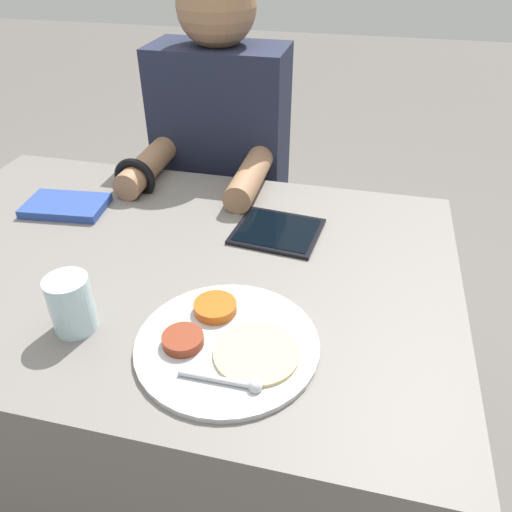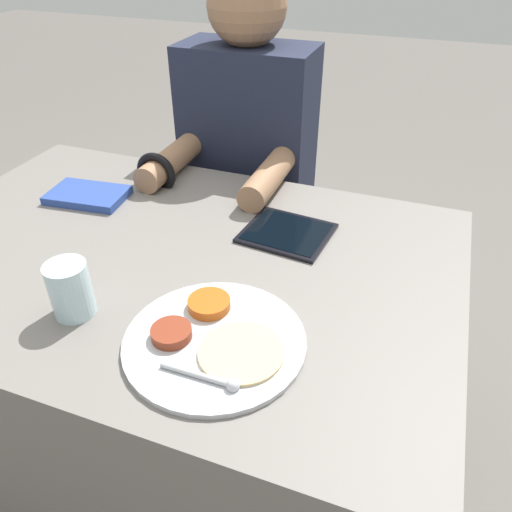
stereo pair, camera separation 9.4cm
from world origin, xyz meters
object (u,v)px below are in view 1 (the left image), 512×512
at_px(thali_tray, 226,342).
at_px(person_diner, 223,191).
at_px(drinking_glass, 71,304).
at_px(tablet_device, 277,231).
at_px(red_notebook, 66,206).

xyz_separation_m(thali_tray, person_diner, (-0.24, 0.77, -0.14)).
bearing_deg(thali_tray, person_diner, 107.15).
distance_m(thali_tray, drinking_glass, 0.27).
relative_size(tablet_device, person_diner, 0.17).
distance_m(thali_tray, tablet_device, 0.36).
bearing_deg(red_notebook, thali_tray, -34.93).
xyz_separation_m(tablet_device, drinking_glass, (-0.28, -0.38, 0.05)).
height_order(thali_tray, tablet_device, thali_tray).
bearing_deg(person_diner, thali_tray, -72.85).
distance_m(thali_tray, red_notebook, 0.61).
relative_size(thali_tray, tablet_device, 1.51).
bearing_deg(drinking_glass, person_diner, 88.04).
distance_m(tablet_device, drinking_glass, 0.47).
height_order(red_notebook, drinking_glass, drinking_glass).
height_order(red_notebook, person_diner, person_diner).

